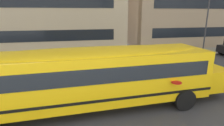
% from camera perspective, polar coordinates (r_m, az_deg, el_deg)
% --- Properties ---
extents(ground_plane, '(400.00, 400.00, 0.00)m').
position_cam_1_polar(ground_plane, '(10.54, 6.00, -7.55)').
color(ground_plane, '#38383D').
extents(sidewalk_far, '(120.00, 3.00, 0.01)m').
position_cam_1_polar(sidewalk_far, '(18.16, -2.02, 2.34)').
color(sidewalk_far, gray).
rests_on(sidewalk_far, ground_plane).
extents(lane_centreline, '(110.00, 0.16, 0.01)m').
position_cam_1_polar(lane_centreline, '(10.54, 6.00, -7.54)').
color(lane_centreline, silver).
rests_on(lane_centreline, ground_plane).
extents(school_bus, '(12.09, 2.93, 2.68)m').
position_cam_1_polar(school_bus, '(7.82, -5.08, -3.28)').
color(school_bus, yellow).
rests_on(school_bus, ground_plane).
extents(street_lamp, '(0.44, 0.44, 6.80)m').
position_cam_1_polar(street_lamp, '(21.54, 27.84, 14.24)').
color(street_lamp, '#38383D').
rests_on(street_lamp, ground_plane).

